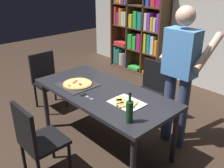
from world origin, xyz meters
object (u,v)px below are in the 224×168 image
person_serving_pizza (180,71)px  pepperoni_pizza_on_tray (77,84)px  dining_table (103,96)px  chair_left_end (47,77)px  wine_bottle (129,111)px  kitchen_scissors (85,96)px  chair_near_camera (36,138)px  chair_far_side (150,88)px  bookshelf (139,28)px

person_serving_pizza → pepperoni_pizza_on_tray: bearing=-139.5°
dining_table → pepperoni_pizza_on_tray: bearing=-161.0°
chair_left_end → wine_bottle: wine_bottle is taller
pepperoni_pizza_on_tray → kitchen_scissors: pepperoni_pizza_on_tray is taller
person_serving_pizza → pepperoni_pizza_on_tray: (-0.96, -0.82, -0.23)m
chair_near_camera → kitchen_scissors: (-0.03, 0.67, 0.24)m
chair_far_side → chair_left_end: 1.67m
dining_table → kitchen_scissors: 0.26m
chair_far_side → kitchen_scissors: size_ratio=4.67×
bookshelf → person_serving_pizza: bearing=-38.2°
dining_table → chair_far_side: (0.00, 0.92, -0.17)m
chair_left_end → bookshelf: bookshelf is taller
kitchen_scissors → wine_bottle: bearing=-2.4°
chair_near_camera → bookshelf: size_ratio=0.46×
kitchen_scissors → chair_far_side: bearing=88.3°
pepperoni_pizza_on_tray → chair_near_camera: bearing=-65.9°
pepperoni_pizza_on_tray → wine_bottle: (1.05, -0.15, 0.10)m
person_serving_pizza → kitchen_scissors: person_serving_pizza is taller
chair_near_camera → chair_left_end: size_ratio=1.00×
kitchen_scissors → pepperoni_pizza_on_tray: bearing=159.8°
chair_far_side → bookshelf: (-1.53, 1.46, 0.46)m
wine_bottle → person_serving_pizza: bearing=95.4°
bookshelf → person_serving_pizza: (2.13, -1.68, 0.02)m
chair_left_end → pepperoni_pizza_on_tray: bearing=-6.7°
chair_far_side → kitchen_scissors: 1.18m
person_serving_pizza → pepperoni_pizza_on_tray: person_serving_pizza is taller
dining_table → bookshelf: 2.84m
person_serving_pizza → kitchen_scissors: size_ratio=9.07×
chair_left_end → person_serving_pizza: (2.00, 0.70, 0.49)m
person_serving_pizza → bookshelf: bearing=141.8°
pepperoni_pizza_on_tray → chair_left_end: bearing=173.3°
person_serving_pizza → chair_near_camera: bearing=-110.5°
chair_far_side → pepperoni_pizza_on_tray: bearing=-108.9°
chair_near_camera → chair_left_end: bearing=146.8°
person_serving_pizza → kitchen_scissors: bearing=-124.1°
chair_far_side → chair_near_camera: bearing=-90.0°
chair_left_end → bookshelf: 2.42m
bookshelf → dining_table: bearing=-57.2°
bookshelf → kitchen_scissors: bookshelf is taller
chair_near_camera → chair_far_side: bearing=90.0°
chair_left_end → person_serving_pizza: 2.17m
chair_left_end → wine_bottle: size_ratio=2.85×
pepperoni_pizza_on_tray → kitchen_scissors: 0.34m
chair_near_camera → pepperoni_pizza_on_tray: (-0.36, 0.79, 0.25)m
wine_bottle → pepperoni_pizza_on_tray: bearing=171.9°
person_serving_pizza → pepperoni_pizza_on_tray: size_ratio=4.09×
person_serving_pizza → wine_bottle: bearing=-84.6°
chair_left_end → pepperoni_pizza_on_tray: chair_left_end is taller
chair_near_camera → wine_bottle: (0.69, 0.64, 0.36)m
dining_table → chair_left_end: chair_left_end is taller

